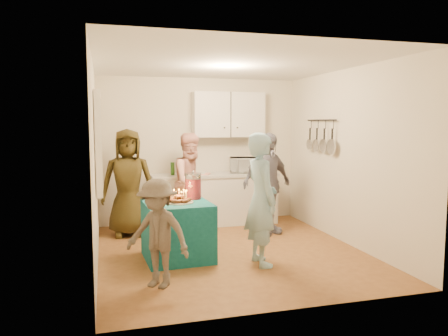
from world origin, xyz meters
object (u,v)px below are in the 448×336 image
object	(u,v)px
party_table	(178,231)
punch_jar	(193,187)
woman_back_center	(192,182)
man_birthday	(261,199)
woman_back_left	(128,183)
child_near_left	(158,233)
counter	(215,200)
woman_back_right	(267,184)
microwave	(244,165)

from	to	relation	value
party_table	punch_jar	size ratio (longest dim) A/B	2.50
punch_jar	woman_back_center	bearing A→B (deg)	79.19
man_birthday	woman_back_left	distance (m)	2.47
man_birthday	child_near_left	size ratio (longest dim) A/B	1.40
counter	woman_back_right	world-z (taller)	woman_back_right
counter	woman_back_left	world-z (taller)	woman_back_left
man_birthday	woman_back_right	size ratio (longest dim) A/B	1.02
microwave	child_near_left	xyz separation A→B (m)	(-1.89, -2.75, -0.45)
child_near_left	man_birthday	bearing A→B (deg)	56.72
woman_back_center	woman_back_right	xyz separation A→B (m)	(1.13, -0.53, 0.00)
counter	man_birthday	world-z (taller)	man_birthday
punch_jar	woman_back_left	size ratio (longest dim) A/B	0.20
woman_back_center	child_near_left	size ratio (longest dim) A/B	1.37
man_birthday	party_table	bearing A→B (deg)	61.74
man_birthday	woman_back_right	world-z (taller)	man_birthday
man_birthday	child_near_left	distance (m)	1.45
woman_back_left	child_near_left	world-z (taller)	woman_back_left
counter	woman_back_right	xyz separation A→B (m)	(0.65, -0.90, 0.40)
child_near_left	woman_back_center	bearing A→B (deg)	109.27
microwave	woman_back_center	bearing A→B (deg)	-146.37
counter	party_table	world-z (taller)	counter
microwave	woman_back_left	xyz separation A→B (m)	(-2.07, -0.40, -0.19)
party_table	microwave	bearing A→B (deg)	50.15
punch_jar	woman_back_center	distance (m)	1.26
party_table	woman_back_right	xyz separation A→B (m)	(1.62, 0.92, 0.45)
counter	woman_back_right	distance (m)	1.18
counter	party_table	size ratio (longest dim) A/B	2.59
child_near_left	party_table	bearing A→B (deg)	107.50
punch_jar	woman_back_left	distance (m)	1.46
punch_jar	woman_back_left	bearing A→B (deg)	124.01
counter	child_near_left	xyz separation A→B (m)	(-1.34, -2.75, 0.17)
punch_jar	man_birthday	xyz separation A→B (m)	(0.74, -0.72, -0.09)
microwave	woman_back_left	bearing A→B (deg)	-155.44
party_table	child_near_left	size ratio (longest dim) A/B	0.71
woman_back_center	woman_back_right	size ratio (longest dim) A/B	0.99
man_birthday	microwave	bearing A→B (deg)	-14.22
counter	punch_jar	world-z (taller)	punch_jar
woman_back_right	counter	bearing A→B (deg)	104.42
woman_back_left	microwave	bearing A→B (deg)	13.04
child_near_left	punch_jar	bearing A→B (deg)	100.48
man_birthday	punch_jar	bearing A→B (deg)	44.22
punch_jar	child_near_left	xyz separation A→B (m)	(-0.63, -1.15, -0.33)
woman_back_center	woman_back_right	world-z (taller)	woman_back_right
counter	woman_back_center	world-z (taller)	woman_back_center
party_table	woman_back_center	xyz separation A→B (m)	(0.49, 1.45, 0.44)
party_table	woman_back_left	world-z (taller)	woman_back_left
microwave	woman_back_left	world-z (taller)	woman_back_left
woman_back_left	child_near_left	size ratio (longest dim) A/B	1.43
woman_back_right	microwave	bearing A→B (deg)	75.13
punch_jar	woman_back_right	xyz separation A→B (m)	(1.36, 0.70, -0.10)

